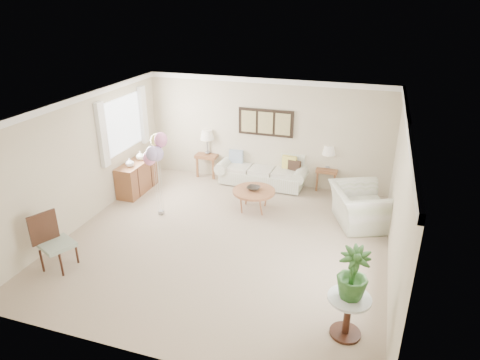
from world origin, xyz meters
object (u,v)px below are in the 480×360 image
at_px(coffee_table, 254,192).
at_px(armchair, 360,206).
at_px(balloon_cluster, 155,150).
at_px(sofa, 263,171).
at_px(accent_chair, 53,240).

relative_size(coffee_table, armchair, 0.77).
height_order(coffee_table, balloon_cluster, balloon_cluster).
distance_m(sofa, armchair, 2.77).
xyz_separation_m(coffee_table, armchair, (2.23, 0.07, -0.04)).
height_order(coffee_table, accent_chair, accent_chair).
distance_m(coffee_table, balloon_cluster, 2.28).
height_order(armchair, accent_chair, accent_chair).
bearing_deg(armchair, sofa, 38.08).
bearing_deg(balloon_cluster, armchair, 12.55).
height_order(sofa, armchair, sofa).
bearing_deg(armchair, balloon_cluster, 80.24).
bearing_deg(sofa, coffee_table, -82.95).
height_order(sofa, coffee_table, sofa).
bearing_deg(sofa, armchair, -29.61).
relative_size(sofa, armchair, 1.87).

